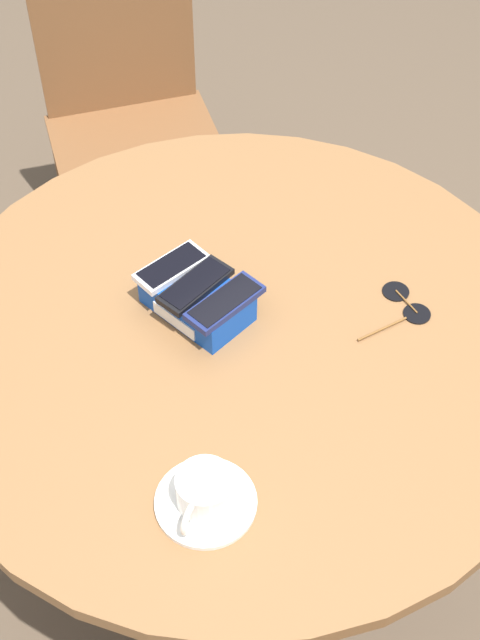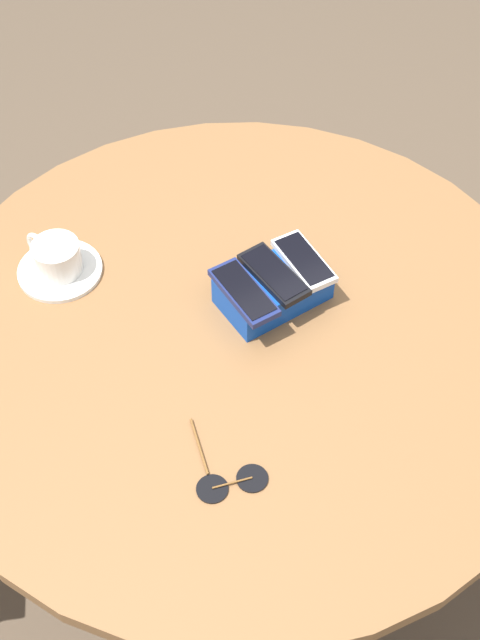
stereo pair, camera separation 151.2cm
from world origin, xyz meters
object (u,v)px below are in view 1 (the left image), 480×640
Objects in this scene: sunglasses at (404,305)px; phone_white at (171,267)px; round_table at (240,362)px; saucer at (206,502)px; phone_box at (197,299)px; chair_far_side at (132,123)px; coffee_cup at (204,491)px; phone_navy at (225,302)px; phone_black at (195,285)px.

phone_white is at bearing -138.00° from sunglasses.
round_table is 7.30× the size of saucer.
phone_box is 0.20× the size of chair_far_side.
saucer reaches higher than sunglasses.
chair_far_side is (-1.11, 0.72, -0.31)m from coffee_cup.
round_table is 0.35m from saucer.
phone_navy is 0.34m from coffee_cup.
phone_box reaches higher than sunglasses.
phone_black is 0.99× the size of phone_navy.
saucer is (0.21, -0.27, 0.10)m from round_table.
saucer is at bearing -39.54° from phone_black.
sunglasses is (0.24, 0.27, -0.06)m from phone_black.
sunglasses is at bearing 55.83° from phone_navy.
saucer is 1.35× the size of coffee_cup.
phone_navy reaches higher than saucer.
phone_navy is (0.12, 0.01, 0.00)m from phone_white.
phone_black and phone_navy have the same top height.
phone_black reaches higher than phone_box.
phone_navy is (-0.02, -0.02, 0.16)m from round_table.
coffee_cup is 0.70× the size of sunglasses.
sunglasses is at bearing 48.33° from phone_box.
sunglasses is at bearing 56.72° from round_table.
saucer is 0.16× the size of chair_far_side.
chair_far_side is at bearing 147.53° from phone_white.
round_table is at bearing 45.37° from phone_navy.
phone_navy is at bearing 4.87° from phone_white.
phone_black is at bearing 140.27° from coffee_cup.
chair_far_side reaches higher than phone_navy.
chair_far_side reaches higher than round_table.
chair_far_side is (-0.75, 0.48, -0.34)m from phone_white.
round_table is 1.02m from chair_far_side.
phone_black is 1.00m from chair_far_side.
phone_box is 0.03m from phone_black.
phone_black reaches higher than saucer.
phone_navy reaches higher than sunglasses.
round_table is 0.37m from coffee_cup.
coffee_cup reaches higher than saucer.
phone_black is 0.95× the size of saucer.
phone_box is 1.67× the size of coffee_cup.
phone_black is at bearing -171.83° from phone_navy.
phone_box is 0.07m from phone_navy.
phone_box is at bearing -172.30° from phone_navy.
phone_navy is at bearing 132.46° from saucer.
phone_box is 0.38m from saucer.
saucer is 0.51m from sunglasses.
phone_box is 1.31× the size of phone_black.
phone_navy is at bearing 132.30° from coffee_cup.
chair_far_side reaches higher than coffee_cup.
phone_black is 0.36m from sunglasses.
sunglasses is (0.18, 0.26, -0.06)m from phone_navy.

